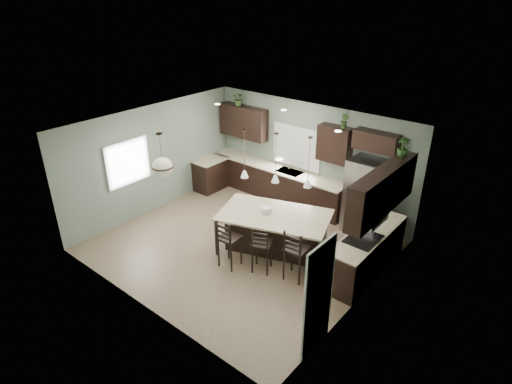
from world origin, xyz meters
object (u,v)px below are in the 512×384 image
at_px(serving_dish, 266,210).
at_px(bar_stool_left, 230,243).
at_px(kitchen_island, 274,232).
at_px(bar_stool_center, 262,248).
at_px(bar_stool_right, 296,254).
at_px(refrigerator, 366,196).
at_px(plant_back_left, 239,99).

xyz_separation_m(serving_dish, bar_stool_left, (-0.18, -1.00, -0.43)).
distance_m(kitchen_island, bar_stool_center, 0.82).
distance_m(bar_stool_center, bar_stool_right, 0.74).
bearing_deg(bar_stool_center, kitchen_island, 85.54).
bearing_deg(bar_stool_right, bar_stool_left, -165.31).
height_order(refrigerator, plant_back_left, plant_back_left).
height_order(kitchen_island, bar_stool_left, bar_stool_left).
distance_m(kitchen_island, plant_back_left, 4.30).
bearing_deg(plant_back_left, kitchen_island, -36.89).
xyz_separation_m(bar_stool_right, plant_back_left, (-3.95, 2.78, 2.00)).
relative_size(refrigerator, bar_stool_left, 1.63).
relative_size(refrigerator, kitchen_island, 0.77).
xyz_separation_m(bar_stool_center, bar_stool_right, (0.71, 0.22, 0.04)).
distance_m(refrigerator, serving_dish, 2.54).
bearing_deg(bar_stool_left, serving_dish, 75.88).
bearing_deg(kitchen_island, bar_stool_center, -90.10).
xyz_separation_m(bar_stool_left, plant_back_left, (-2.62, 3.31, 2.02)).
bearing_deg(bar_stool_center, serving_dish, 99.38).
height_order(bar_stool_left, bar_stool_right, bar_stool_right).
bearing_deg(plant_back_left, bar_stool_right, -35.15).
bearing_deg(serving_dish, refrigerator, 57.82).
bearing_deg(refrigerator, kitchen_island, -119.16).
distance_m(refrigerator, plant_back_left, 4.47).
bearing_deg(bar_stool_left, bar_stool_right, 17.43).
bearing_deg(bar_stool_left, bar_stool_center, 21.45).
bearing_deg(serving_dish, bar_stool_right, -22.46).
bearing_deg(serving_dish, bar_stool_center, -57.28).
bearing_deg(plant_back_left, bar_stool_center, -42.81).
distance_m(refrigerator, bar_stool_left, 3.52).
bearing_deg(bar_stool_center, bar_stool_right, -5.72).
distance_m(refrigerator, bar_stool_center, 3.01).
bearing_deg(kitchen_island, refrigerator, 41.85).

